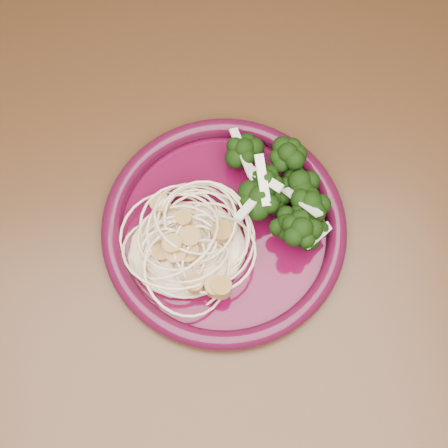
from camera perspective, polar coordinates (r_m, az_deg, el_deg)
dining_table at (r=0.72m, az=-4.09°, el=-2.16°), size 1.20×0.80×0.75m
dinner_plate at (r=0.61m, az=-0.00°, el=-0.36°), size 0.32×0.32×0.02m
spaghetti_pile at (r=0.60m, az=-3.40°, el=-2.02°), size 0.15×0.14×0.03m
scallop_cluster at (r=0.57m, az=-3.58°, el=-1.01°), size 0.15×0.15×0.04m
broccoli_pile at (r=0.60m, az=4.11°, el=2.68°), size 0.13×0.16×0.05m
onion_garnish at (r=0.58m, az=4.32°, el=3.85°), size 0.09×0.11×0.04m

